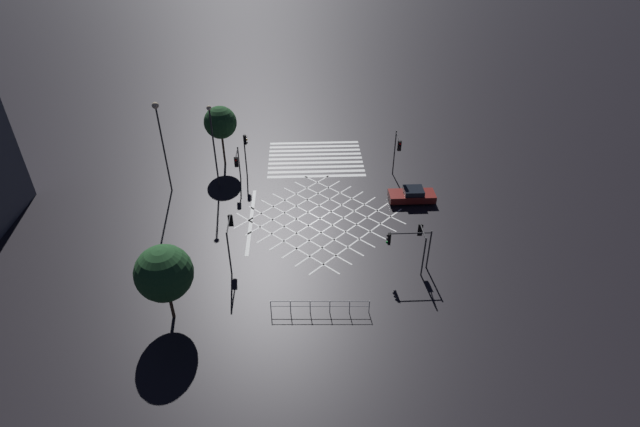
{
  "coord_description": "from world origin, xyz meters",
  "views": [
    {
      "loc": [
        1.51,
        34.5,
        24.04
      ],
      "look_at": [
        0.0,
        0.0,
        0.51
      ],
      "focal_mm": 28.0,
      "sensor_mm": 36.0,
      "label": 1
    }
  ],
  "objects_px": {
    "traffic_light_se_cross": "(237,162)",
    "street_tree_far": "(164,273)",
    "waiting_car": "(412,195)",
    "traffic_light_nw_main": "(405,241)",
    "traffic_light_se_main": "(245,147)",
    "traffic_light_sw_cross": "(397,148)",
    "traffic_light_nw_cross": "(422,239)",
    "traffic_light_ne_cross": "(230,232)",
    "street_tree_near": "(220,123)",
    "street_lamp_east": "(213,137)",
    "street_lamp_west": "(159,126)"
  },
  "relations": [
    {
      "from": "traffic_light_se_cross",
      "to": "street_tree_far",
      "type": "relative_size",
      "value": 0.6
    },
    {
      "from": "traffic_light_se_cross",
      "to": "waiting_car",
      "type": "relative_size",
      "value": 0.82
    },
    {
      "from": "traffic_light_nw_main",
      "to": "traffic_light_se_main",
      "type": "bearing_deg",
      "value": -48.97
    },
    {
      "from": "traffic_light_nw_main",
      "to": "traffic_light_se_cross",
      "type": "distance_m",
      "value": 18.11
    },
    {
      "from": "traffic_light_se_cross",
      "to": "traffic_light_sw_cross",
      "type": "bearing_deg",
      "value": 91.28
    },
    {
      "from": "traffic_light_nw_cross",
      "to": "traffic_light_sw_cross",
      "type": "relative_size",
      "value": 0.74
    },
    {
      "from": "traffic_light_se_main",
      "to": "waiting_car",
      "type": "height_order",
      "value": "traffic_light_se_main"
    },
    {
      "from": "traffic_light_ne_cross",
      "to": "traffic_light_se_main",
      "type": "xyz_separation_m",
      "value": [
        -0.11,
        -13.0,
        0.29
      ]
    },
    {
      "from": "traffic_light_se_main",
      "to": "traffic_light_se_cross",
      "type": "height_order",
      "value": "traffic_light_se_main"
    },
    {
      "from": "street_tree_far",
      "to": "traffic_light_sw_cross",
      "type": "bearing_deg",
      "value": -135.64
    },
    {
      "from": "traffic_light_nw_main",
      "to": "traffic_light_nw_cross",
      "type": "bearing_deg",
      "value": -167.13
    },
    {
      "from": "traffic_light_ne_cross",
      "to": "waiting_car",
      "type": "bearing_deg",
      "value": -62.39
    },
    {
      "from": "traffic_light_se_main",
      "to": "street_tree_near",
      "type": "xyz_separation_m",
      "value": [
        2.49,
        -2.55,
        1.37
      ]
    },
    {
      "from": "traffic_light_sw_cross",
      "to": "waiting_car",
      "type": "relative_size",
      "value": 1.12
    },
    {
      "from": "traffic_light_se_main",
      "to": "waiting_car",
      "type": "distance_m",
      "value": 15.92
    },
    {
      "from": "street_lamp_east",
      "to": "street_tree_far",
      "type": "distance_m",
      "value": 16.52
    },
    {
      "from": "traffic_light_nw_cross",
      "to": "street_lamp_east",
      "type": "bearing_deg",
      "value": 53.37
    },
    {
      "from": "traffic_light_sw_cross",
      "to": "traffic_light_nw_main",
      "type": "bearing_deg",
      "value": -6.95
    },
    {
      "from": "traffic_light_nw_cross",
      "to": "waiting_car",
      "type": "relative_size",
      "value": 0.83
    },
    {
      "from": "traffic_light_nw_cross",
      "to": "waiting_car",
      "type": "bearing_deg",
      "value": -8.1
    },
    {
      "from": "traffic_light_nw_cross",
      "to": "waiting_car",
      "type": "height_order",
      "value": "traffic_light_nw_cross"
    },
    {
      "from": "street_lamp_east",
      "to": "street_tree_near",
      "type": "relative_size",
      "value": 1.33
    },
    {
      "from": "waiting_car",
      "to": "traffic_light_nw_cross",
      "type": "bearing_deg",
      "value": 81.9
    },
    {
      "from": "street_lamp_west",
      "to": "street_lamp_east",
      "type": "bearing_deg",
      "value": -174.29
    },
    {
      "from": "street_tree_near",
      "to": "waiting_car",
      "type": "relative_size",
      "value": 1.47
    },
    {
      "from": "traffic_light_sw_cross",
      "to": "street_tree_far",
      "type": "bearing_deg",
      "value": -45.64
    },
    {
      "from": "traffic_light_nw_main",
      "to": "street_lamp_west",
      "type": "xyz_separation_m",
      "value": [
        19.2,
        -11.84,
        3.86
      ]
    },
    {
      "from": "traffic_light_ne_cross",
      "to": "street_lamp_east",
      "type": "height_order",
      "value": "street_lamp_east"
    },
    {
      "from": "traffic_light_sw_cross",
      "to": "street_tree_near",
      "type": "distance_m",
      "value": 16.95
    },
    {
      "from": "traffic_light_se_cross",
      "to": "street_tree_near",
      "type": "height_order",
      "value": "street_tree_near"
    },
    {
      "from": "traffic_light_nw_cross",
      "to": "traffic_light_se_cross",
      "type": "height_order",
      "value": "traffic_light_nw_cross"
    },
    {
      "from": "street_lamp_east",
      "to": "street_lamp_west",
      "type": "height_order",
      "value": "street_lamp_west"
    },
    {
      "from": "traffic_light_se_main",
      "to": "waiting_car",
      "type": "xyz_separation_m",
      "value": [
        -14.86,
        5.17,
        -2.47
      ]
    },
    {
      "from": "traffic_light_ne_cross",
      "to": "traffic_light_nw_main",
      "type": "distance_m",
      "value": 12.57
    },
    {
      "from": "traffic_light_se_main",
      "to": "traffic_light_sw_cross",
      "type": "relative_size",
      "value": 0.94
    },
    {
      "from": "traffic_light_se_main",
      "to": "street_lamp_east",
      "type": "height_order",
      "value": "street_lamp_east"
    },
    {
      "from": "traffic_light_ne_cross",
      "to": "street_tree_near",
      "type": "xyz_separation_m",
      "value": [
        2.38,
        -15.55,
        1.66
      ]
    },
    {
      "from": "traffic_light_sw_cross",
      "to": "traffic_light_se_cross",
      "type": "distance_m",
      "value": 14.66
    },
    {
      "from": "traffic_light_ne_cross",
      "to": "street_tree_far",
      "type": "distance_m",
      "value": 6.45
    },
    {
      "from": "traffic_light_ne_cross",
      "to": "street_tree_near",
      "type": "relative_size",
      "value": 0.63
    },
    {
      "from": "traffic_light_ne_cross",
      "to": "street_tree_near",
      "type": "bearing_deg",
      "value": 8.69
    },
    {
      "from": "traffic_light_ne_cross",
      "to": "traffic_light_nw_main",
      "type": "xyz_separation_m",
      "value": [
        -12.5,
        1.25,
        -0.27
      ]
    },
    {
      "from": "traffic_light_se_main",
      "to": "traffic_light_nw_cross",
      "type": "distance_m",
      "value": 19.51
    },
    {
      "from": "traffic_light_se_main",
      "to": "waiting_car",
      "type": "relative_size",
      "value": 1.05
    },
    {
      "from": "traffic_light_ne_cross",
      "to": "street_lamp_west",
      "type": "distance_m",
      "value": 13.03
    },
    {
      "from": "street_tree_near",
      "to": "waiting_car",
      "type": "bearing_deg",
      "value": 156.01
    },
    {
      "from": "traffic_light_se_main",
      "to": "traffic_light_se_cross",
      "type": "relative_size",
      "value": 1.28
    },
    {
      "from": "traffic_light_nw_main",
      "to": "street_lamp_east",
      "type": "bearing_deg",
      "value": -39.44
    },
    {
      "from": "traffic_light_se_cross",
      "to": "street_lamp_east",
      "type": "distance_m",
      "value": 3.22
    },
    {
      "from": "traffic_light_se_cross",
      "to": "street_lamp_west",
      "type": "distance_m",
      "value": 7.31
    }
  ]
}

